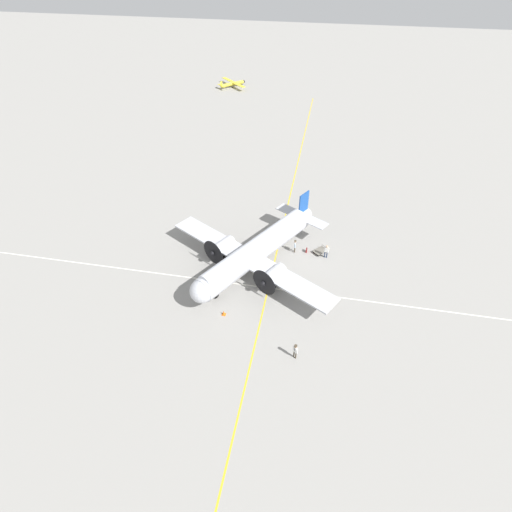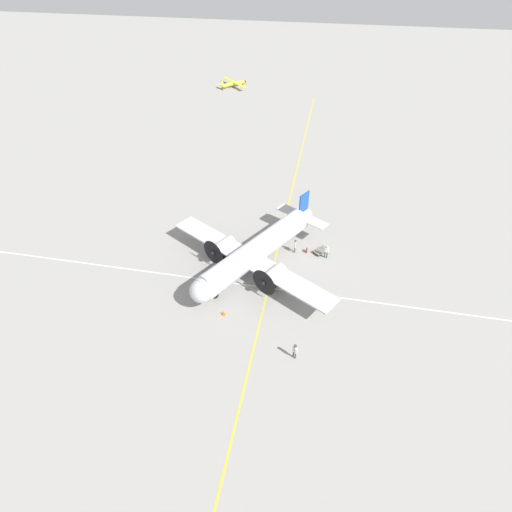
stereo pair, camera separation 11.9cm
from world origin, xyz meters
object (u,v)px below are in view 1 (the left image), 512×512
airliner_main (254,252)px  ramp_agent (295,245)px  traffic_cone (224,313)px  crew_foreground (295,350)px  suitcase_near_door (307,250)px  light_aircraft_distant (233,84)px  baggage_cart (320,251)px  passenger_boarding (326,250)px

airliner_main → ramp_agent: (4.06, -4.34, -1.48)m
airliner_main → traffic_cone: (-7.51, 1.68, -2.31)m
crew_foreground → ramp_agent: size_ratio=1.03×
crew_foreground → ramp_agent: bearing=-43.2°
suitcase_near_door → light_aircraft_distant: (60.68, 23.55, 0.53)m
baggage_cart → crew_foreground: bearing=38.0°
passenger_boarding → suitcase_near_door: size_ratio=3.26×
baggage_cart → traffic_cone: 15.07m
crew_foreground → suitcase_near_door: (15.70, 0.34, -0.85)m
ramp_agent → light_aircraft_distant: bearing=-164.8°
suitcase_near_door → light_aircraft_distant: light_aircraft_distant is taller
crew_foreground → suitcase_near_door: 15.73m
passenger_boarding → ramp_agent: passenger_boarding is taller
light_aircraft_distant → traffic_cone: (-72.49, -16.10, -0.54)m
airliner_main → crew_foreground: 13.02m
suitcase_near_door → baggage_cart: baggage_cart is taller
airliner_main → traffic_cone: airliner_main is taller
ramp_agent → baggage_cart: size_ratio=0.90×
crew_foreground → light_aircraft_distant: (76.38, 23.89, -0.32)m
suitcase_near_door → traffic_cone: suitcase_near_door is taller
ramp_agent → baggage_cart: 3.22m
passenger_boarding → light_aircraft_distant: light_aircraft_distant is taller
baggage_cart → light_aircraft_distant: (60.47, 25.20, 0.52)m
crew_foreground → light_aircraft_distant: light_aircraft_distant is taller
crew_foreground → baggage_cart: crew_foreground is taller
ramp_agent → baggage_cart: bearing=93.5°
ramp_agent → traffic_cone: (-11.57, 6.02, -0.84)m
airliner_main → baggage_cart: bearing=151.3°
suitcase_near_door → light_aircraft_distant: size_ratio=0.08×
airliner_main → suitcase_near_door: size_ratio=37.03×
passenger_boarding → suitcase_near_door: (0.61, 2.36, -0.85)m
light_aircraft_distant → baggage_cart: bearing=-112.5°
airliner_main → ramp_agent: 6.12m
baggage_cart → traffic_cone: (-12.02, 9.10, -0.03)m
ramp_agent → light_aircraft_distant: size_ratio=0.23×
ramp_agent → light_aircraft_distant: light_aircraft_distant is taller
baggage_cart → ramp_agent: bearing=-39.1°
crew_foreground → passenger_boarding: 15.23m
crew_foreground → suitcase_near_door: size_ratio=3.17×
traffic_cone → suitcase_near_door: bearing=-32.2°
suitcase_near_door → traffic_cone: 13.96m
crew_foreground → passenger_boarding: passenger_boarding is taller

